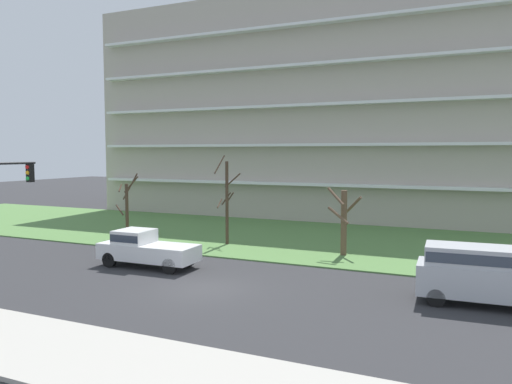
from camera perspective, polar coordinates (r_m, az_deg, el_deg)
name	(u,v)px	position (r m, az deg, el deg)	size (l,w,h in m)	color
ground	(204,289)	(22.56, -6.08, -11.10)	(160.00, 160.00, 0.00)	#2D2D30
sidewalk_curb_near	(69,354)	(16.49, -20.84, -17.11)	(80.00, 4.00, 0.15)	#ADA89E
grass_lawn_strip	(304,238)	(35.07, 5.54, -5.38)	(80.00, 16.00, 0.08)	#547F42
apartment_building	(353,111)	(48.96, 11.22, 9.25)	(49.10, 14.52, 20.31)	#B2A899
tree_far_left	(127,206)	(35.99, -14.74, -1.64)	(1.35, 1.50, 4.64)	#423023
tree_left	(227,200)	(32.30, -3.42, -0.96)	(1.44, 1.40, 5.93)	#423023
tree_center	(344,220)	(29.28, 10.12, -3.20)	(2.03, 2.04, 4.08)	brown
pickup_white_near_left	(145,248)	(27.10, -12.77, -6.33)	(5.43, 2.10, 1.95)	white
van_silver_center_left	(486,271)	(21.78, 25.14, -8.30)	(5.28, 2.22, 2.36)	#B7BABF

